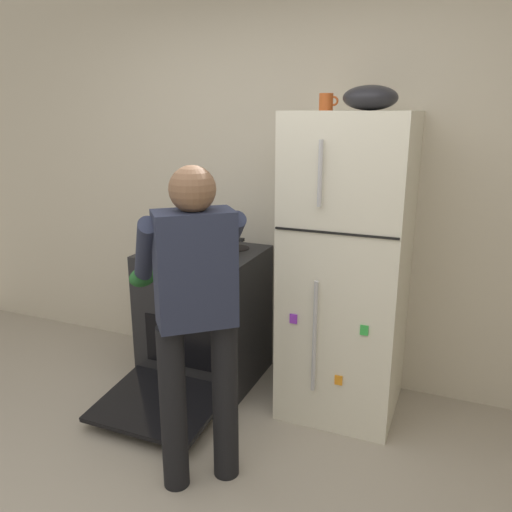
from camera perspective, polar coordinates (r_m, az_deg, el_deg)
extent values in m
cube|color=beige|center=(3.53, 4.28, 8.05)|extent=(6.00, 0.10, 2.70)
cube|color=silver|center=(3.14, 10.04, -1.34)|extent=(0.68, 0.68, 1.82)
cube|color=black|center=(2.74, 8.71, 2.51)|extent=(0.67, 0.01, 0.01)
cylinder|color=#B7B7BC|center=(2.94, 6.49, -8.91)|extent=(0.02, 0.02, 0.66)
cylinder|color=#B7B7BC|center=(2.69, 7.10, 9.03)|extent=(0.02, 0.02, 0.34)
cube|color=orange|center=(3.04, 9.11, -13.42)|extent=(0.04, 0.01, 0.06)
cube|color=green|center=(2.87, 11.88, -8.05)|extent=(0.04, 0.01, 0.06)
cube|color=purple|center=(2.96, 4.16, -6.95)|extent=(0.04, 0.01, 0.06)
cube|color=black|center=(3.62, -5.66, -6.45)|extent=(0.76, 0.64, 0.92)
cube|color=black|center=(3.39, -8.24, -9.49)|extent=(0.53, 0.01, 0.33)
cylinder|color=black|center=(3.44, -9.68, 0.33)|extent=(0.17, 0.17, 0.01)
cylinder|color=black|center=(3.26, -4.25, -0.33)|extent=(0.17, 0.17, 0.01)
cylinder|color=black|center=(3.68, -7.30, 1.44)|extent=(0.17, 0.17, 0.01)
cylinder|color=black|center=(3.51, -2.13, 0.88)|extent=(0.17, 0.17, 0.01)
cylinder|color=silver|center=(3.35, -12.49, -1.39)|extent=(0.04, 0.03, 0.04)
cylinder|color=silver|center=(3.26, -10.03, -1.74)|extent=(0.04, 0.03, 0.04)
cylinder|color=silver|center=(3.17, -7.27, -2.14)|extent=(0.04, 0.03, 0.04)
cylinder|color=silver|center=(3.09, -4.53, -2.53)|extent=(0.04, 0.03, 0.04)
cube|color=black|center=(3.31, -10.68, -15.75)|extent=(0.72, 0.59, 0.08)
cylinder|color=black|center=(2.64, -9.13, -16.36)|extent=(0.13, 0.13, 0.86)
cylinder|color=black|center=(2.68, -3.42, -15.62)|extent=(0.13, 0.13, 0.86)
cube|color=#23283D|center=(2.36, -6.76, -1.43)|extent=(0.40, 0.39, 0.54)
sphere|color=brown|center=(2.28, -7.06, 7.34)|extent=(0.21, 0.21, 0.21)
sphere|color=black|center=(2.29, -7.03, 6.43)|extent=(0.15, 0.15, 0.15)
cylinder|color=#23283D|center=(2.53, -12.17, 0.30)|extent=(0.38, 0.42, 0.44)
cylinder|color=#23283D|center=(2.59, -3.35, 1.03)|extent=(0.38, 0.42, 0.44)
ellipsoid|color=#1E5123|center=(2.78, -12.40, -2.26)|extent=(0.12, 0.18, 0.10)
ellipsoid|color=#1E5123|center=(2.84, -4.36, -1.54)|extent=(0.12, 0.18, 0.10)
cylinder|color=#19479E|center=(3.34, -3.89, 1.27)|extent=(0.22, 0.22, 0.13)
cube|color=black|center=(3.39, -5.95, 2.24)|extent=(0.05, 0.03, 0.02)
cube|color=black|center=(3.27, -1.78, 1.82)|extent=(0.05, 0.03, 0.02)
cylinder|color=#B24C1E|center=(3.09, 7.76, 16.54)|extent=(0.08, 0.08, 0.10)
torus|color=#B24C1E|center=(3.08, 8.58, 16.60)|extent=(0.06, 0.01, 0.06)
cylinder|color=brown|center=(3.76, -8.49, 3.27)|extent=(0.05, 0.05, 0.19)
ellipsoid|color=black|center=(2.99, 12.54, 16.72)|extent=(0.30, 0.30, 0.13)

